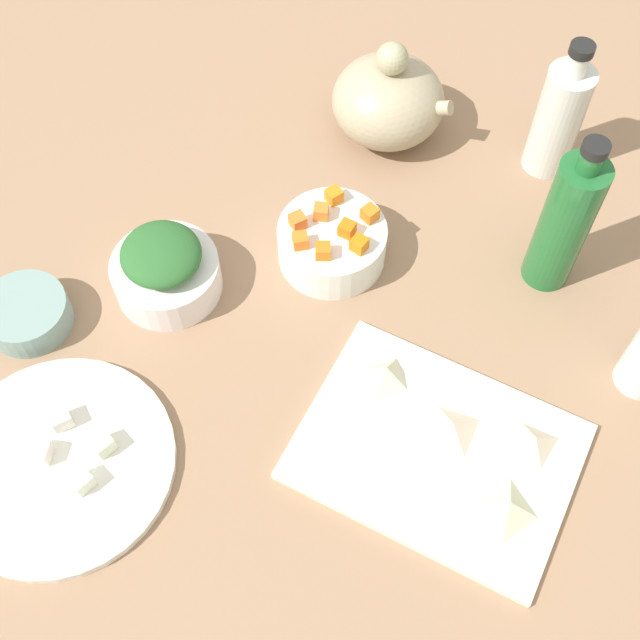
% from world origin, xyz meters
% --- Properties ---
extents(tabletop, '(1.90, 1.90, 0.03)m').
position_xyz_m(tabletop, '(0.00, 0.00, 0.01)').
color(tabletop, '#987457').
rests_on(tabletop, ground).
extents(cutting_board, '(0.31, 0.23, 0.01)m').
position_xyz_m(cutting_board, '(0.18, -0.07, 0.03)').
color(cutting_board, white).
rests_on(cutting_board, tabletop).
extents(plate_tofu, '(0.26, 0.26, 0.01)m').
position_xyz_m(plate_tofu, '(-0.19, -0.27, 0.04)').
color(plate_tofu, white).
rests_on(plate_tofu, tabletop).
extents(bowl_greens, '(0.13, 0.13, 0.05)m').
position_xyz_m(bowl_greens, '(-0.20, -0.01, 0.06)').
color(bowl_greens, white).
rests_on(bowl_greens, tabletop).
extents(bowl_carrots, '(0.14, 0.14, 0.06)m').
position_xyz_m(bowl_carrots, '(-0.04, 0.12, 0.06)').
color(bowl_carrots, white).
rests_on(bowl_carrots, tabletop).
extents(bowl_small_side, '(0.10, 0.10, 0.04)m').
position_xyz_m(bowl_small_side, '(-0.33, -0.13, 0.05)').
color(bowl_small_side, gray).
rests_on(bowl_small_side, tabletop).
extents(teapot, '(0.17, 0.15, 0.15)m').
position_xyz_m(teapot, '(-0.06, 0.35, 0.09)').
color(teapot, tan).
rests_on(teapot, tabletop).
extents(bottle_0, '(0.06, 0.06, 0.24)m').
position_xyz_m(bottle_0, '(0.21, 0.21, 0.13)').
color(bottle_0, '#22672F').
rests_on(bottle_0, tabletop).
extents(bottle_1, '(0.06, 0.06, 0.20)m').
position_xyz_m(bottle_1, '(0.16, 0.39, 0.12)').
color(bottle_1, silver).
rests_on(bottle_1, tabletop).
extents(carrot_cube_0, '(0.02, 0.02, 0.02)m').
position_xyz_m(carrot_cube_0, '(-0.03, 0.08, 0.09)').
color(carrot_cube_0, orange).
rests_on(carrot_cube_0, bowl_carrots).
extents(carrot_cube_1, '(0.02, 0.02, 0.02)m').
position_xyz_m(carrot_cube_1, '(-0.02, 0.12, 0.09)').
color(carrot_cube_1, orange).
rests_on(carrot_cube_1, bowl_carrots).
extents(carrot_cube_2, '(0.02, 0.02, 0.02)m').
position_xyz_m(carrot_cube_2, '(-0.01, 0.16, 0.09)').
color(carrot_cube_2, orange).
rests_on(carrot_cube_2, bowl_carrots).
extents(carrot_cube_3, '(0.02, 0.02, 0.02)m').
position_xyz_m(carrot_cube_3, '(-0.06, 0.13, 0.09)').
color(carrot_cube_3, orange).
rests_on(carrot_cube_3, bowl_carrots).
extents(carrot_cube_4, '(0.03, 0.03, 0.02)m').
position_xyz_m(carrot_cube_4, '(-0.08, 0.11, 0.09)').
color(carrot_cube_4, orange).
rests_on(carrot_cube_4, bowl_carrots).
extents(carrot_cube_5, '(0.02, 0.02, 0.02)m').
position_xyz_m(carrot_cube_5, '(-0.06, 0.16, 0.09)').
color(carrot_cube_5, orange).
rests_on(carrot_cube_5, bowl_carrots).
extents(carrot_cube_6, '(0.02, 0.02, 0.02)m').
position_xyz_m(carrot_cube_6, '(0.00, 0.11, 0.09)').
color(carrot_cube_6, orange).
rests_on(carrot_cube_6, bowl_carrots).
extents(carrot_cube_7, '(0.03, 0.03, 0.02)m').
position_xyz_m(carrot_cube_7, '(-0.07, 0.08, 0.09)').
color(carrot_cube_7, orange).
rests_on(carrot_cube_7, bowl_carrots).
extents(chopped_greens_mound, '(0.13, 0.13, 0.04)m').
position_xyz_m(chopped_greens_mound, '(-0.20, -0.01, 0.10)').
color(chopped_greens_mound, '#2C622D').
rests_on(chopped_greens_mound, bowl_greens).
extents(tofu_cube_0, '(0.03, 0.03, 0.02)m').
position_xyz_m(tofu_cube_0, '(-0.21, -0.27, 0.05)').
color(tofu_cube_0, white).
rests_on(tofu_cube_0, plate_tofu).
extents(tofu_cube_1, '(0.03, 0.03, 0.02)m').
position_xyz_m(tofu_cube_1, '(-0.21, -0.23, 0.05)').
color(tofu_cube_1, white).
rests_on(tofu_cube_1, plate_tofu).
extents(tofu_cube_2, '(0.03, 0.03, 0.02)m').
position_xyz_m(tofu_cube_2, '(-0.15, -0.28, 0.05)').
color(tofu_cube_2, white).
rests_on(tofu_cube_2, plate_tofu).
extents(tofu_cube_3, '(0.03, 0.03, 0.02)m').
position_xyz_m(tofu_cube_3, '(-0.15, -0.23, 0.05)').
color(tofu_cube_3, '#E6ECCE').
rests_on(tofu_cube_3, plate_tofu).
extents(dumpling_0, '(0.06, 0.06, 0.03)m').
position_xyz_m(dumpling_0, '(0.27, -0.11, 0.05)').
color(dumpling_0, beige).
rests_on(dumpling_0, cutting_board).
extents(dumpling_1, '(0.07, 0.07, 0.02)m').
position_xyz_m(dumpling_1, '(0.19, -0.05, 0.05)').
color(dumpling_1, beige).
rests_on(dumpling_1, cutting_board).
extents(dumpling_2, '(0.06, 0.06, 0.02)m').
position_xyz_m(dumpling_2, '(0.27, -0.02, 0.05)').
color(dumpling_2, beige).
rests_on(dumpling_2, cutting_board).
extents(dumpling_3, '(0.04, 0.05, 0.03)m').
position_xyz_m(dumpling_3, '(0.09, -0.02, 0.05)').
color(dumpling_3, beige).
rests_on(dumpling_3, cutting_board).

